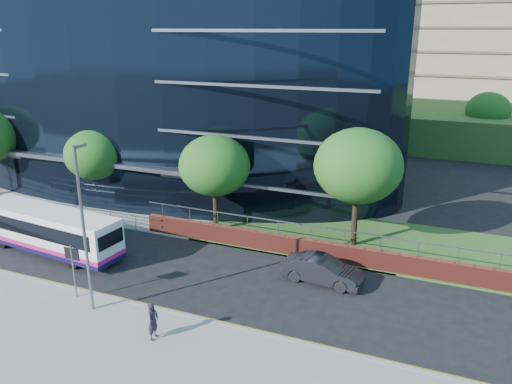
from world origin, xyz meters
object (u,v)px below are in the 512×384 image
at_px(tree_dist_e, 488,111).
at_px(city_bus, 50,230).
at_px(tree_far_c, 215,166).
at_px(pedestrian, 153,321).
at_px(parked_car, 322,270).
at_px(street_sign, 72,260).
at_px(streetlight_east, 84,226).
at_px(tree_far_b, 94,155).
at_px(tree_far_d, 358,166).

relative_size(tree_dist_e, city_bus, 0.65).
relative_size(tree_far_c, pedestrian, 3.80).
bearing_deg(city_bus, parked_car, 14.34).
bearing_deg(tree_dist_e, street_sign, -115.12).
bearing_deg(streetlight_east, tree_far_c, 84.89).
height_order(tree_far_c, parked_car, tree_far_c).
distance_m(street_sign, tree_dist_e, 45.99).
distance_m(tree_far_b, city_bus, 8.07).
relative_size(tree_dist_e, streetlight_east, 0.81).
height_order(street_sign, city_bus, street_sign).
distance_m(tree_far_c, tree_far_d, 9.08).
distance_m(tree_far_b, tree_dist_e, 40.74).
distance_m(tree_far_b, streetlight_east, 14.74).
distance_m(street_sign, tree_far_b, 13.54).
distance_m(tree_far_c, pedestrian, 12.99).
bearing_deg(parked_car, streetlight_east, 131.15).
xyz_separation_m(street_sign, pedestrian, (5.55, -1.53, -1.14)).
bearing_deg(streetlight_east, tree_dist_e, 66.89).
relative_size(street_sign, parked_car, 0.65).
relative_size(tree_far_b, streetlight_east, 0.76).
bearing_deg(streetlight_east, tree_far_d, 50.60).
distance_m(tree_far_b, tree_far_d, 19.03).
xyz_separation_m(tree_far_d, parked_car, (-0.59, -5.21, -4.48)).
xyz_separation_m(tree_far_b, tree_far_c, (10.00, -0.50, 0.33)).
xyz_separation_m(tree_far_b, city_bus, (2.30, -7.21, -2.80)).
distance_m(tree_far_b, parked_car, 19.32).
bearing_deg(tree_far_d, parked_car, -96.47).
distance_m(streetlight_east, parked_car, 12.29).
height_order(street_sign, pedestrian, street_sign).
relative_size(tree_far_d, parked_car, 1.73).
height_order(tree_far_c, streetlight_east, streetlight_east).
bearing_deg(pedestrian, street_sign, 70.57).
height_order(streetlight_east, city_bus, streetlight_east).
height_order(tree_far_b, pedestrian, tree_far_b).
height_order(tree_dist_e, parked_car, tree_dist_e).
relative_size(street_sign, tree_far_c, 0.43).
xyz_separation_m(tree_dist_e, parked_car, (-8.59, -35.21, -3.83)).
bearing_deg(streetlight_east, parked_car, 36.51).
height_order(tree_dist_e, city_bus, tree_dist_e).
bearing_deg(parked_car, city_bus, 103.47).
distance_m(city_bus, pedestrian, 12.04).
distance_m(tree_far_d, streetlight_east, 15.77).
bearing_deg(street_sign, parked_car, 30.32).
xyz_separation_m(street_sign, tree_far_c, (2.50, 10.59, 2.39)).
relative_size(street_sign, tree_dist_e, 0.43).
height_order(streetlight_east, parked_car, streetlight_east).
height_order(tree_far_c, city_bus, tree_far_c).
bearing_deg(city_bus, tree_far_c, 46.57).
xyz_separation_m(tree_far_c, pedestrian, (3.05, -12.12, -3.53)).
bearing_deg(pedestrian, tree_far_c, 10.13).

